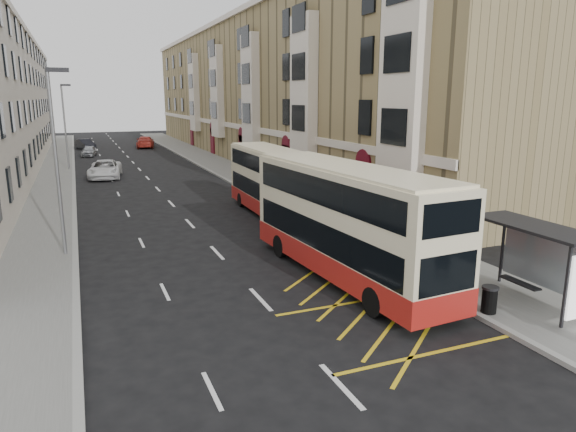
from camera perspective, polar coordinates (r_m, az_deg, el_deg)
name	(u,v)px	position (r m, az deg, el deg)	size (l,w,h in m)	color
ground	(307,350)	(14.95, 2.17, -14.64)	(200.00, 200.00, 0.00)	black
pavement_right	(248,178)	(44.68, -4.44, 4.20)	(4.00, 120.00, 0.15)	#62625D
pavement_left	(53,190)	(42.63, -24.69, 2.60)	(3.00, 120.00, 0.15)	#62625D
kerb_right	(226,180)	(44.12, -6.92, 4.02)	(0.25, 120.00, 0.15)	gray
kerb_left	(74,189)	(42.59, -22.68, 2.78)	(0.25, 120.00, 0.15)	gray
road_markings	(134,163)	(57.71, -16.75, 5.62)	(10.00, 110.00, 0.01)	silver
terrace_right	(263,92)	(60.92, -2.83, 13.61)	(10.75, 79.00, 15.25)	#917E54
bus_shelter	(546,248)	(18.73, 26.74, -3.24)	(1.65, 4.25, 2.70)	black
guard_railing	(386,244)	(22.18, 10.78, -3.10)	(0.06, 6.56, 1.01)	red
street_lamp_near	(57,153)	(24.15, -24.33, 6.43)	(0.93, 0.18, 8.00)	gray
street_lamp_far	(65,122)	(54.08, -23.52, 9.57)	(0.93, 0.18, 8.00)	gray
double_decker_front	(346,222)	(19.87, 6.49, -0.67)	(3.27, 11.25, 4.43)	#F8EABD
double_decker_rear	(273,182)	(30.35, -1.73, 3.78)	(2.47, 10.10, 4.01)	#F8EABD
litter_bin	(489,299)	(17.93, 21.48, -8.58)	(0.54, 0.54, 0.89)	black
pedestrian_mid	(447,242)	(22.85, 17.29, -2.81)	(0.75, 0.59, 1.55)	black
pedestrian_far	(451,260)	(19.95, 17.63, -4.70)	(1.08, 0.45, 1.84)	black
white_van	(105,169)	(47.92, -19.67, 4.92)	(2.58, 5.59, 1.55)	silver
car_silver	(89,151)	(66.48, -21.24, 6.76)	(1.50, 3.73, 1.27)	#929599
car_dark	(85,144)	(75.30, -21.62, 7.42)	(1.48, 4.24, 1.40)	black
car_red	(145,142)	(75.28, -15.57, 7.93)	(2.25, 5.54, 1.61)	#A1261B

